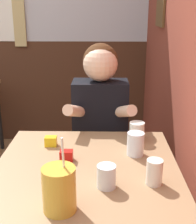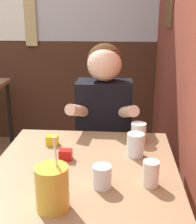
# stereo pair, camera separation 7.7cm
# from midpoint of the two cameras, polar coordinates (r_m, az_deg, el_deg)

# --- Properties ---
(brick_wall_right) EXTENTS (0.08, 4.33, 2.70)m
(brick_wall_right) POSITION_cam_midpoint_polar(r_m,az_deg,el_deg) (2.15, 13.17, 16.03)
(brick_wall_right) COLOR brown
(brick_wall_right) RESTS_ON ground_plane
(back_wall) EXTENTS (5.72, 0.09, 2.70)m
(back_wall) POSITION_cam_midpoint_polar(r_m,az_deg,el_deg) (3.44, -15.98, 16.62)
(back_wall) COLOR silver
(back_wall) RESTS_ON ground_plane
(main_table) EXTENTS (0.83, 0.90, 0.75)m
(main_table) POSITION_cam_midpoint_polar(r_m,az_deg,el_deg) (1.44, -3.77, -13.02)
(main_table) COLOR #93704C
(main_table) RESTS_ON ground_plane
(person_seated) EXTENTS (0.42, 0.41, 1.23)m
(person_seated) POSITION_cam_midpoint_polar(r_m,az_deg,el_deg) (2.01, -0.70, -4.19)
(person_seated) COLOR black
(person_seated) RESTS_ON ground_plane
(cocktail_pitcher) EXTENTS (0.12, 0.12, 0.28)m
(cocktail_pitcher) POSITION_cam_midpoint_polar(r_m,az_deg,el_deg) (1.12, -9.17, -13.94)
(cocktail_pitcher) COLOR gold
(cocktail_pitcher) RESTS_ON main_table
(glass_near_pitcher) EXTENTS (0.08, 0.08, 0.11)m
(glass_near_pitcher) POSITION_cam_midpoint_polar(r_m,az_deg,el_deg) (1.52, 5.42, -5.83)
(glass_near_pitcher) COLOR silver
(glass_near_pitcher) RESTS_ON main_table
(glass_center) EXTENTS (0.08, 0.08, 0.11)m
(glass_center) POSITION_cam_midpoint_polar(r_m,az_deg,el_deg) (1.67, 5.79, -3.66)
(glass_center) COLOR silver
(glass_center) RESTS_ON main_table
(glass_far_side) EXTENTS (0.07, 0.07, 0.11)m
(glass_far_side) POSITION_cam_midpoint_polar(r_m,az_deg,el_deg) (1.29, 8.55, -10.83)
(glass_far_side) COLOR silver
(glass_far_side) RESTS_ON main_table
(glass_by_brick) EXTENTS (0.08, 0.08, 0.09)m
(glass_by_brick) POSITION_cam_midpoint_polar(r_m,az_deg,el_deg) (1.26, -0.25, -11.71)
(glass_by_brick) COLOR silver
(glass_by_brick) RESTS_ON main_table
(condiment_ketchup) EXTENTS (0.06, 0.04, 0.05)m
(condiment_ketchup) POSITION_cam_midpoint_polar(r_m,az_deg,el_deg) (1.48, -7.30, -7.93)
(condiment_ketchup) COLOR #B7140F
(condiment_ketchup) RESTS_ON main_table
(condiment_mustard) EXTENTS (0.06, 0.04, 0.05)m
(condiment_mustard) POSITION_cam_midpoint_polar(r_m,az_deg,el_deg) (1.64, -9.96, -5.29)
(condiment_mustard) COLOR yellow
(condiment_mustard) RESTS_ON main_table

